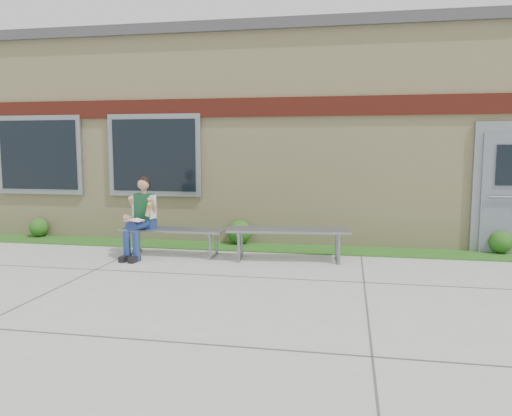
# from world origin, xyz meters

# --- Properties ---
(ground) EXTENTS (80.00, 80.00, 0.00)m
(ground) POSITION_xyz_m (0.00, 0.00, 0.00)
(ground) COLOR #9E9E99
(ground) RESTS_ON ground
(grass_strip) EXTENTS (16.00, 0.80, 0.02)m
(grass_strip) POSITION_xyz_m (0.00, 2.60, 0.01)
(grass_strip) COLOR #1A4512
(grass_strip) RESTS_ON ground
(school_building) EXTENTS (16.20, 6.22, 4.20)m
(school_building) POSITION_xyz_m (-0.00, 5.99, 2.10)
(school_building) COLOR beige
(school_building) RESTS_ON ground
(bench_left) EXTENTS (1.81, 0.53, 0.47)m
(bench_left) POSITION_xyz_m (-2.19, 1.70, 0.36)
(bench_left) COLOR slate
(bench_left) RESTS_ON ground
(bench_right) EXTENTS (2.05, 0.75, 0.52)m
(bench_right) POSITION_xyz_m (-0.19, 1.70, 0.40)
(bench_right) COLOR slate
(bench_right) RESTS_ON ground
(girl) EXTENTS (0.48, 0.83, 1.36)m
(girl) POSITION_xyz_m (-2.68, 1.50, 0.71)
(girl) COLOR navy
(girl) RESTS_ON ground
(shrub_west) EXTENTS (0.38, 0.38, 0.38)m
(shrub_west) POSITION_xyz_m (-5.53, 2.85, 0.21)
(shrub_west) COLOR #1A4512
(shrub_west) RESTS_ON grass_strip
(shrub_mid) EXTENTS (0.46, 0.46, 0.46)m
(shrub_mid) POSITION_xyz_m (-1.27, 2.85, 0.25)
(shrub_mid) COLOR #1A4512
(shrub_mid) RESTS_ON grass_strip
(shrub_east) EXTENTS (0.39, 0.39, 0.39)m
(shrub_east) POSITION_xyz_m (3.39, 2.85, 0.22)
(shrub_east) COLOR #1A4512
(shrub_east) RESTS_ON grass_strip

